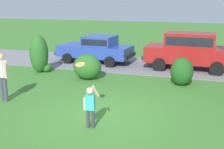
{
  "coord_description": "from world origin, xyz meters",
  "views": [
    {
      "loc": [
        2.97,
        -8.29,
        3.61
      ],
      "look_at": [
        -0.01,
        1.07,
        1.1
      ],
      "focal_mm": 47.66,
      "sensor_mm": 36.0,
      "label": 1
    }
  ],
  "objects": [
    {
      "name": "ground_plane",
      "position": [
        0.0,
        0.0,
        0.0
      ],
      "size": [
        80.0,
        80.0,
        0.0
      ],
      "primitive_type": "plane",
      "color": "#3D752D"
    },
    {
      "name": "shrub_near_tree",
      "position": [
        -4.93,
        4.53,
        0.9
      ],
      "size": [
        0.99,
        0.96,
        1.89
      ],
      "color": "#286023",
      "rests_on": "ground"
    },
    {
      "name": "frisbee",
      "position": [
        -0.51,
        -0.46,
        1.73
      ],
      "size": [
        0.28,
        0.28,
        0.11
      ],
      "color": "orange"
    },
    {
      "name": "parked_sedan",
      "position": [
        -3.05,
        7.64,
        0.85
      ],
      "size": [
        4.51,
        2.32,
        1.56
      ],
      "color": "#28429E",
      "rests_on": "ground"
    },
    {
      "name": "driveway_strip",
      "position": [
        0.0,
        7.64,
        0.01
      ],
      "size": [
        28.0,
        4.4,
        0.02
      ],
      "primitive_type": "cube",
      "color": "slate",
      "rests_on": "ground"
    },
    {
      "name": "shrub_centre",
      "position": [
        2.09,
        4.36,
        0.56
      ],
      "size": [
        0.96,
        1.0,
        1.21
      ],
      "color": "#1E511C",
      "rests_on": "ground"
    },
    {
      "name": "shrub_centre_left",
      "position": [
        -2.14,
        4.01,
        0.59
      ],
      "size": [
        1.31,
        1.06,
        1.18
      ],
      "color": "#286023",
      "rests_on": "ground"
    },
    {
      "name": "child_thrower",
      "position": [
        -0.03,
        -0.93,
        0.72
      ],
      "size": [
        0.43,
        0.3,
        1.29
      ],
      "color": "#383842",
      "rests_on": "ground"
    },
    {
      "name": "adult_onlooker",
      "position": [
        -3.88,
        0.3,
        0.98
      ],
      "size": [
        0.5,
        0.33,
        1.74
      ],
      "color": "#3F3F4C",
      "rests_on": "ground"
    },
    {
      "name": "parked_suv",
      "position": [
        2.19,
        7.46,
        1.08
      ],
      "size": [
        4.76,
        2.22,
        1.92
      ],
      "color": "maroon",
      "rests_on": "ground"
    }
  ]
}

